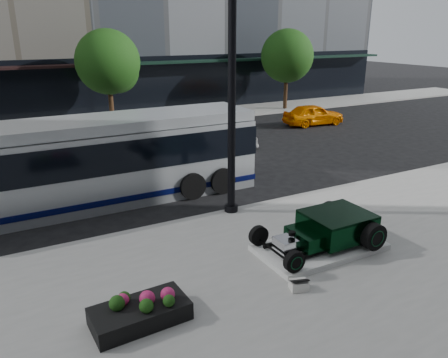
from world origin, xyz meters
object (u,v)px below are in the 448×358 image
lamppost (232,98)px  yellow_taxi (313,115)px  flower_planter (140,312)px  hot_rod (331,228)px  transit_bus (84,162)px  white_sedan (218,141)px

lamppost → yellow_taxi: size_ratio=2.05×
flower_planter → yellow_taxi: yellow_taxi is taller
hot_rod → lamppost: (-1.13, 3.45, 3.10)m
hot_rod → yellow_taxi: size_ratio=0.83×
hot_rod → transit_bus: (-5.04, 6.62, 0.79)m
transit_bus → white_sedan: 7.61m
transit_bus → yellow_taxi: (15.38, 6.72, -0.83)m
hot_rod → transit_bus: bearing=127.3°
transit_bus → yellow_taxi: bearing=23.6°
flower_planter → transit_bus: transit_bus is taller
white_sedan → yellow_taxi: bearing=-92.5°
lamppost → white_sedan: bearing=65.9°
hot_rod → yellow_taxi: 16.87m
transit_bus → white_sedan: transit_bus is taller
hot_rod → flower_planter: size_ratio=1.64×
lamppost → hot_rod: bearing=-71.9°
hot_rod → flower_planter: 5.58m
yellow_taxi → transit_bus: bearing=118.7°
white_sedan → hot_rod: bearing=145.6°
lamppost → flower_planter: bearing=-136.9°
transit_bus → white_sedan: bearing=25.9°
lamppost → flower_planter: size_ratio=4.04×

